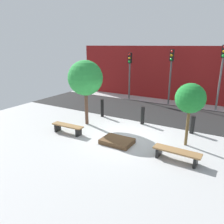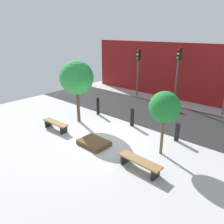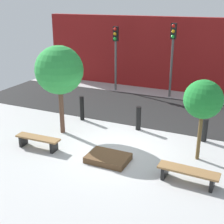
% 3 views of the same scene
% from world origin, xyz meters
% --- Properties ---
extents(ground_plane, '(18.00, 18.00, 0.00)m').
position_xyz_m(ground_plane, '(0.00, 0.00, 0.00)').
color(ground_plane, '#B3B3B3').
extents(road_strip, '(18.00, 4.35, 0.01)m').
position_xyz_m(road_strip, '(0.00, 4.44, 0.01)').
color(road_strip, '#242424').
rests_on(road_strip, ground).
extents(building_facade, '(16.20, 0.50, 4.04)m').
position_xyz_m(building_facade, '(0.00, 8.35, 2.02)').
color(building_facade, maroon).
rests_on(building_facade, ground).
extents(bench_left, '(1.65, 0.44, 0.43)m').
position_xyz_m(bench_left, '(-2.61, -1.02, 0.31)').
color(bench_left, black).
rests_on(bench_left, ground).
extents(bench_right, '(1.74, 0.51, 0.42)m').
position_xyz_m(bench_right, '(2.61, -1.02, 0.31)').
color(bench_right, black).
rests_on(bench_right, ground).
extents(planter_bed, '(1.34, 0.95, 0.20)m').
position_xyz_m(planter_bed, '(0.00, -0.82, 0.10)').
color(planter_bed, brown).
rests_on(planter_bed, ground).
extents(tree_behind_left_bench, '(1.80, 1.80, 3.39)m').
position_xyz_m(tree_behind_left_bench, '(-2.61, 0.53, 2.47)').
color(tree_behind_left_bench, brown).
rests_on(tree_behind_left_bench, ground).
extents(tree_behind_right_bench, '(1.22, 1.22, 2.67)m').
position_xyz_m(tree_behind_right_bench, '(2.61, 0.53, 2.04)').
color(tree_behind_right_bench, brown).
rests_on(tree_behind_right_bench, ground).
extents(bollard_far_left, '(0.18, 0.18, 1.05)m').
position_xyz_m(bollard_far_left, '(-2.57, 2.01, 0.53)').
color(bollard_far_left, black).
rests_on(bollard_far_left, ground).
extents(bollard_left, '(0.20, 0.20, 0.96)m').
position_xyz_m(bollard_left, '(0.00, 2.01, 0.48)').
color(bollard_left, black).
rests_on(bollard_left, ground).
extents(bollard_center, '(0.21, 0.21, 0.87)m').
position_xyz_m(bollard_center, '(2.57, 2.01, 0.43)').
color(bollard_center, black).
rests_on(bollard_center, ground).
extents(traffic_light_west, '(0.28, 0.27, 3.54)m').
position_xyz_m(traffic_light_west, '(-3.16, 6.89, 2.45)').
color(traffic_light_west, '#555555').
rests_on(traffic_light_west, ground).
extents(traffic_light_mid_west, '(0.28, 0.27, 3.81)m').
position_xyz_m(traffic_light_mid_west, '(0.00, 6.89, 2.62)').
color(traffic_light_mid_west, '#4E4E4E').
rests_on(traffic_light_mid_west, ground).
extents(traffic_light_mid_east, '(0.28, 0.27, 4.11)m').
position_xyz_m(traffic_light_mid_east, '(3.16, 6.89, 2.82)').
color(traffic_light_mid_east, slate).
rests_on(traffic_light_mid_east, ground).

